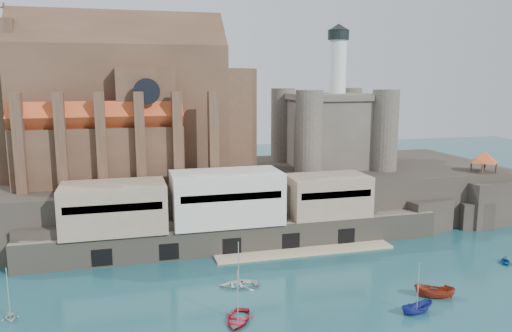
{
  "coord_description": "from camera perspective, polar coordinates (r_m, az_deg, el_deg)",
  "views": [
    {
      "loc": [
        -26.04,
        -55.44,
        28.24
      ],
      "look_at": [
        -2.66,
        32.0,
        12.21
      ],
      "focal_mm": 35.0,
      "sensor_mm": 36.0,
      "label": 1
    }
  ],
  "objects": [
    {
      "name": "boat_2",
      "position": [
        66.23,
        17.87,
        -15.71
      ],
      "size": [
        1.95,
        1.91,
        4.45
      ],
      "primitive_type": "imported",
      "rotation": [
        0.0,
        0.0,
        1.72
      ],
      "color": "navy",
      "rests_on": "ground"
    },
    {
      "name": "boat_7",
      "position": [
        87.29,
        26.57,
        -9.93
      ],
      "size": [
        2.93,
        2.54,
        2.9
      ],
      "primitive_type": "imported",
      "rotation": [
        0.0,
        0.0,
        5.79
      ],
      "color": "navy",
      "rests_on": "ground"
    },
    {
      "name": "quay",
      "position": [
        83.11,
        -3.44,
        -5.45
      ],
      "size": [
        70.0,
        12.0,
        13.05
      ],
      "color": "#6A6455",
      "rests_on": "ground"
    },
    {
      "name": "ground",
      "position": [
        67.45,
        9.57,
        -14.85
      ],
      "size": [
        300.0,
        300.0,
        0.0
      ],
      "primitive_type": "plane",
      "color": "#17444C",
      "rests_on": "ground"
    },
    {
      "name": "promontory",
      "position": [
        101.0,
        0.27,
        -3.3
      ],
      "size": [
        100.0,
        36.0,
        10.0
      ],
      "color": "black",
      "rests_on": "ground"
    },
    {
      "name": "pavilion",
      "position": [
        107.25,
        24.63,
        0.81
      ],
      "size": [
        6.4,
        6.4,
        5.4
      ],
      "color": "#462F21",
      "rests_on": "rock_outcrop"
    },
    {
      "name": "castle_keep",
      "position": [
        105.78,
        8.59,
        4.55
      ],
      "size": [
        21.2,
        21.2,
        29.3
      ],
      "color": "#4A433A",
      "rests_on": "promontory"
    },
    {
      "name": "boat_5",
      "position": [
        71.07,
        19.68,
        -13.99
      ],
      "size": [
        2.63,
        2.6,
        5.25
      ],
      "primitive_type": "imported",
      "rotation": [
        0.0,
        0.0,
        4.32
      ],
      "color": "maroon",
      "rests_on": "ground"
    },
    {
      "name": "boat_0",
      "position": [
        61.49,
        -2.09,
        -17.3
      ],
      "size": [
        4.08,
        2.71,
        5.55
      ],
      "primitive_type": "imported",
      "rotation": [
        0.0,
        0.0,
        5.85
      ],
      "color": "red",
      "rests_on": "ground"
    },
    {
      "name": "church",
      "position": [
        97.51,
        -13.9,
        6.16
      ],
      "size": [
        47.0,
        25.93,
        30.51
      ],
      "color": "#462F21",
      "rests_on": "promontory"
    },
    {
      "name": "boat_4",
      "position": [
        68.45,
        -26.25,
        -15.42
      ],
      "size": [
        2.65,
        2.06,
        2.7
      ],
      "primitive_type": "imported",
      "rotation": [
        0.0,
        0.0,
        3.45
      ],
      "color": "silver",
      "rests_on": "ground"
    },
    {
      "name": "boat_6",
      "position": [
        70.51,
        -2.0,
        -13.57
      ],
      "size": [
        1.47,
        4.0,
        5.49
      ],
      "primitive_type": "imported",
      "rotation": [
        0.0,
        0.0,
        4.63
      ],
      "color": "silver",
      "rests_on": "ground"
    },
    {
      "name": "rock_outcrop",
      "position": [
        108.74,
        24.35,
        -3.74
      ],
      "size": [
        14.5,
        10.5,
        8.7
      ],
      "color": "black",
      "rests_on": "ground"
    }
  ]
}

